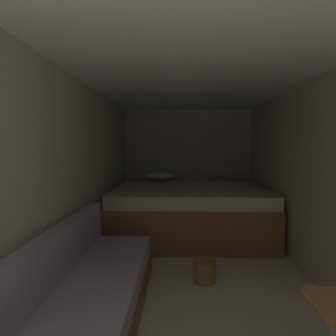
% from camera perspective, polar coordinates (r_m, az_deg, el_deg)
% --- Properties ---
extents(ground_plane, '(7.52, 7.52, 0.00)m').
position_cam_1_polar(ground_plane, '(3.06, 5.75, -23.50)').
color(ground_plane, beige).
extents(wall_back, '(2.59, 0.05, 2.15)m').
position_cam_1_polar(wall_back, '(5.50, 4.02, 0.75)').
color(wall_back, beige).
rests_on(wall_back, ground).
extents(wall_left, '(0.05, 5.52, 2.15)m').
position_cam_1_polar(wall_left, '(2.93, -19.69, -2.87)').
color(wall_left, beige).
rests_on(wall_left, ground).
extents(wall_right, '(0.05, 5.52, 2.15)m').
position_cam_1_polar(wall_right, '(3.08, 30.20, -2.86)').
color(wall_right, beige).
rests_on(wall_right, ground).
extents(ceiling_slab, '(2.59, 5.52, 0.05)m').
position_cam_1_polar(ceiling_slab, '(2.80, 6.13, 19.73)').
color(ceiling_slab, white).
rests_on(ceiling_slab, wall_left).
extents(bed, '(2.37, 1.95, 0.96)m').
position_cam_1_polar(bed, '(4.57, 4.34, -8.68)').
color(bed, olive).
rests_on(bed, ground).
extents(sofa_left, '(0.73, 2.72, 0.77)m').
position_cam_1_polar(sofa_left, '(2.31, -18.50, -26.89)').
color(sofa_left, olive).
rests_on(sofa_left, ground).
extents(wicker_basket, '(0.24, 0.24, 0.23)m').
position_cam_1_polar(wicker_basket, '(3.14, 7.53, -20.40)').
color(wicker_basket, olive).
rests_on(wicker_basket, ground).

